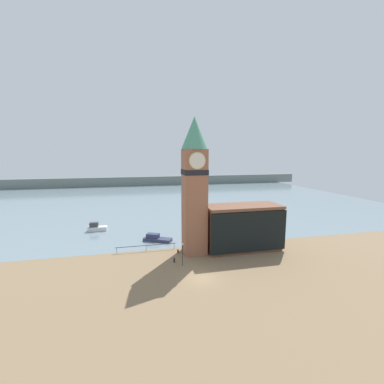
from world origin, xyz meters
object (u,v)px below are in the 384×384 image
pier_building (243,227)px  boat_far (97,228)px  mooring_bollard_far (178,251)px  mooring_bollard_near (174,260)px  boat_near (156,238)px  clock_tower (194,183)px  lamp_post (182,250)px

pier_building → boat_far: pier_building is taller
mooring_bollard_far → mooring_bollard_near: bearing=-108.2°
boat_near → mooring_bollard_near: bearing=-52.5°
pier_building → mooring_bollard_far: size_ratio=23.74×
clock_tower → mooring_bollard_far: clock_tower is taller
boat_near → boat_far: boat_far is taller
boat_far → boat_near: bearing=-36.6°
clock_tower → boat_far: size_ratio=5.65×
mooring_bollard_far → lamp_post: 6.14m
clock_tower → mooring_bollard_near: 13.50m
lamp_post → boat_far: bearing=124.6°
boat_far → mooring_bollard_far: boat_far is taller
pier_building → boat_near: bearing=152.1°
boat_far → pier_building: bearing=-31.3°
boat_far → mooring_bollard_near: bearing=-53.7°
boat_near → mooring_bollard_near: 11.52m
clock_tower → mooring_bollard_far: 12.83m
mooring_bollard_near → mooring_bollard_far: bearing=71.8°
boat_near → mooring_bollard_far: boat_near is taller
boat_far → mooring_bollard_near: size_ratio=5.21×
boat_far → mooring_bollard_far: (16.22, -17.51, -0.42)m
pier_building → boat_far: (-28.42, 18.41, -3.49)m
pier_building → mooring_bollard_far: 12.84m
boat_far → lamp_post: 28.22m
boat_far → mooring_bollard_far: size_ratio=7.13×
mooring_bollard_near → lamp_post: lamp_post is taller
pier_building → boat_near: size_ratio=2.36×
boat_far → lamp_post: size_ratio=1.13×
clock_tower → lamp_post: clock_tower is taller
lamp_post → mooring_bollard_far: bearing=87.5°
boat_near → boat_far: (-12.94, 10.21, 0.21)m
mooring_bollard_near → boat_far: bearing=124.6°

